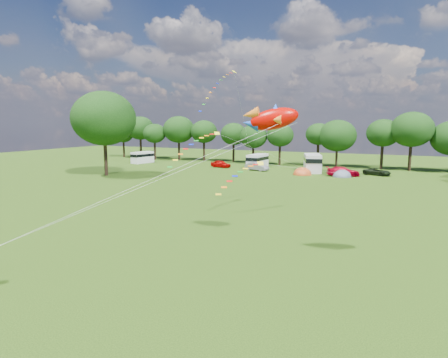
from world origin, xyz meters
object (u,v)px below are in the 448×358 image
at_px(campervan_a, 142,157).
at_px(tent_greyblue, 342,177).
at_px(campervan_b, 257,161).
at_px(car_a, 221,164).
at_px(tent_orange, 302,175).
at_px(fish_kite, 269,119).
at_px(car_c, 343,171).
at_px(campervan_c, 312,162).
at_px(car_d, 377,172).
at_px(big_tree, 104,119).
at_px(car_b, 257,167).

height_order(campervan_a, tent_greyblue, campervan_a).
bearing_deg(campervan_b, campervan_a, 99.01).
relative_size(car_a, campervan_b, 0.75).
relative_size(campervan_a, tent_orange, 1.54).
bearing_deg(fish_kite, campervan_a, 121.95).
height_order(car_a, car_c, car_c).
xyz_separation_m(campervan_c, fish_kite, (5.63, -41.67, 6.92)).
distance_m(car_d, fish_kite, 42.70).
height_order(big_tree, fish_kite, big_tree).
height_order(car_b, fish_kite, fish_kite).
xyz_separation_m(car_a, campervan_a, (-18.35, 0.33, 0.59)).
relative_size(campervan_a, campervan_b, 0.94).
distance_m(big_tree, car_b, 26.76).
xyz_separation_m(car_b, tent_greyblue, (14.72, -1.69, -0.69)).
bearing_deg(campervan_a, big_tree, -149.82).
bearing_deg(car_a, car_d, -75.58).
height_order(car_c, car_d, car_c).
relative_size(campervan_a, fish_kite, 1.34).
bearing_deg(car_c, big_tree, 94.42).
xyz_separation_m(big_tree, car_d, (39.40, 18.39, -8.43)).
relative_size(car_c, campervan_c, 0.74).
xyz_separation_m(campervan_a, tent_greyblue, (40.85, -3.60, -1.25)).
bearing_deg(fish_kite, car_b, 97.81).
distance_m(car_b, car_d, 19.76).
distance_m(campervan_b, tent_orange, 11.20).
xyz_separation_m(campervan_b, tent_orange, (9.69, -5.44, -1.37)).
bearing_deg(campervan_a, campervan_b, -75.81).
distance_m(car_d, campervan_a, 45.76).
bearing_deg(campervan_b, big_tree, 141.64).
xyz_separation_m(big_tree, tent_greyblue, (34.50, 14.29, -9.00)).
distance_m(campervan_a, tent_greyblue, 41.03).
relative_size(car_a, campervan_c, 0.61).
bearing_deg(car_a, car_c, -83.62).
bearing_deg(car_b, tent_orange, -87.03).
bearing_deg(car_a, big_tree, 158.34).
relative_size(car_d, fish_kite, 1.13).
height_order(car_b, car_d, car_b).
xyz_separation_m(tent_greyblue, fish_kite, (0.16, -37.59, 8.53)).
bearing_deg(big_tree, campervan_b, 46.18).
bearing_deg(tent_greyblue, campervan_a, 174.97).
distance_m(campervan_a, tent_orange, 34.93).
height_order(big_tree, car_d, big_tree).
height_order(big_tree, campervan_b, big_tree).
relative_size(car_a, campervan_a, 0.80).
bearing_deg(car_d, tent_greyblue, 150.32).
height_order(car_b, campervan_a, campervan_a).
bearing_deg(campervan_b, campervan_c, -90.41).
distance_m(big_tree, tent_greyblue, 38.42).
bearing_deg(car_b, big_tree, 144.98).
xyz_separation_m(car_d, campervan_a, (-45.75, -0.50, 0.68)).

